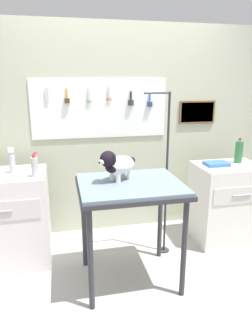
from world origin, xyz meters
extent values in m
cube|color=#AAA6A2|center=(0.00, 0.00, -0.02)|extent=(4.40, 4.00, 0.04)
cube|color=#B6BBA0|center=(0.00, 1.28, 1.15)|extent=(4.00, 0.06, 2.30)
cube|color=white|center=(-0.18, 1.24, 1.41)|extent=(1.45, 0.02, 0.62)
cylinder|color=gray|center=(-0.73, 1.23, 1.64)|extent=(0.01, 0.02, 0.01)
cube|color=silver|center=(-0.73, 1.22, 1.57)|extent=(0.03, 0.01, 0.13)
cylinder|color=gray|center=(-0.53, 1.23, 1.63)|extent=(0.01, 0.02, 0.01)
cylinder|color=orange|center=(-0.53, 1.22, 1.58)|extent=(0.02, 0.02, 0.09)
cube|color=orange|center=(-0.53, 1.22, 1.51)|extent=(0.06, 0.02, 0.06)
cube|color=#333338|center=(-0.53, 1.21, 1.51)|extent=(0.05, 0.01, 0.05)
cylinder|color=gray|center=(-0.30, 1.23, 1.64)|extent=(0.01, 0.02, 0.01)
cube|color=silver|center=(-0.31, 1.22, 1.57)|extent=(0.01, 0.00, 0.11)
cube|color=silver|center=(-0.30, 1.22, 1.57)|extent=(0.01, 0.00, 0.11)
torus|color=#3E974F|center=(-0.32, 1.22, 1.49)|extent=(0.03, 0.01, 0.03)
torus|color=#3E974F|center=(-0.29, 1.22, 1.49)|extent=(0.03, 0.01, 0.03)
cylinder|color=gray|center=(-0.09, 1.23, 1.65)|extent=(0.01, 0.02, 0.01)
cube|color=silver|center=(-0.10, 1.22, 1.58)|extent=(0.01, 0.00, 0.11)
cube|color=silver|center=(-0.08, 1.22, 1.58)|extent=(0.01, 0.00, 0.11)
torus|color=red|center=(-0.10, 1.22, 1.51)|extent=(0.03, 0.01, 0.03)
torus|color=red|center=(-0.08, 1.22, 1.51)|extent=(0.03, 0.01, 0.03)
cylinder|color=gray|center=(0.15, 1.23, 1.60)|extent=(0.01, 0.02, 0.01)
cylinder|color=black|center=(0.15, 1.22, 1.55)|extent=(0.02, 0.02, 0.09)
cube|color=black|center=(0.15, 1.22, 1.47)|extent=(0.06, 0.02, 0.06)
cube|color=#333338|center=(0.15, 1.21, 1.47)|extent=(0.05, 0.01, 0.05)
cylinder|color=gray|center=(0.36, 1.23, 1.58)|extent=(0.01, 0.02, 0.01)
cylinder|color=blue|center=(0.36, 1.22, 1.53)|extent=(0.02, 0.02, 0.09)
cube|color=blue|center=(0.36, 1.22, 1.46)|extent=(0.06, 0.02, 0.06)
cube|color=#333338|center=(0.36, 1.21, 1.46)|extent=(0.05, 0.01, 0.05)
cube|color=brown|center=(0.94, 1.24, 1.35)|extent=(0.43, 0.02, 0.26)
cube|color=#AB8454|center=(0.94, 1.23, 1.35)|extent=(0.39, 0.01, 0.22)
cylinder|color=#2D2D33|center=(-0.45, -0.07, 0.42)|extent=(0.04, 0.04, 0.84)
cylinder|color=#2D2D33|center=(0.29, -0.07, 0.42)|extent=(0.04, 0.04, 0.84)
cylinder|color=#2D2D33|center=(-0.45, 0.53, 0.42)|extent=(0.04, 0.04, 0.84)
cylinder|color=#2D2D33|center=(0.29, 0.53, 0.42)|extent=(0.04, 0.04, 0.84)
cube|color=#2D2D33|center=(-0.08, 0.23, 0.86)|extent=(0.86, 0.72, 0.03)
cube|color=slate|center=(-0.08, 0.23, 0.89)|extent=(0.83, 0.70, 0.03)
cylinder|color=#2D2D33|center=(0.37, 0.61, 0.01)|extent=(0.11, 0.11, 0.01)
cylinder|color=#2D2D33|center=(0.37, 0.61, 0.81)|extent=(0.02, 0.02, 1.61)
cylinder|color=#2D2D33|center=(0.25, 0.61, 1.60)|extent=(0.24, 0.02, 0.02)
cylinder|color=white|center=(-0.18, 0.25, 0.95)|extent=(0.04, 0.04, 0.09)
cylinder|color=white|center=(-0.22, 0.32, 0.95)|extent=(0.04, 0.04, 0.09)
cylinder|color=white|center=(-0.07, 0.31, 0.95)|extent=(0.04, 0.04, 0.09)
cylinder|color=white|center=(-0.11, 0.38, 0.95)|extent=(0.04, 0.04, 0.09)
ellipsoid|color=white|center=(-0.15, 0.31, 1.04)|extent=(0.31, 0.27, 0.15)
ellipsoid|color=black|center=(-0.23, 0.27, 1.03)|extent=(0.14, 0.15, 0.08)
sphere|color=black|center=(-0.26, 0.25, 1.11)|extent=(0.13, 0.13, 0.13)
ellipsoid|color=white|center=(-0.31, 0.23, 1.09)|extent=(0.08, 0.07, 0.04)
sphere|color=black|center=(-0.33, 0.21, 1.09)|extent=(0.02, 0.02, 0.02)
ellipsoid|color=black|center=(-0.22, 0.21, 1.12)|extent=(0.05, 0.04, 0.07)
ellipsoid|color=black|center=(-0.27, 0.31, 1.12)|extent=(0.05, 0.04, 0.07)
sphere|color=black|center=(-0.04, 0.37, 1.06)|extent=(0.06, 0.06, 0.06)
cube|color=silver|center=(-1.18, 0.76, 0.45)|extent=(0.80, 0.56, 0.89)
cube|color=silver|center=(1.10, 0.72, 0.43)|extent=(0.68, 0.52, 0.85)
cube|color=silver|center=(1.10, 0.46, 0.61)|extent=(0.60, 0.01, 0.17)
cylinder|color=#99999E|center=(1.10, 0.45, 0.61)|extent=(0.20, 0.02, 0.02)
cylinder|color=#B0B2BE|center=(-1.06, 0.78, 0.98)|extent=(0.05, 0.05, 0.17)
cylinder|color=#B0B2BE|center=(-1.06, 0.78, 1.07)|extent=(0.02, 0.02, 0.02)
cube|color=silver|center=(-1.06, 0.78, 1.10)|extent=(0.05, 0.03, 0.04)
cylinder|color=#B9BBB9|center=(-0.86, 0.61, 0.98)|extent=(0.06, 0.06, 0.17)
cylinder|color=#C73A32|center=(-0.86, 0.61, 1.08)|extent=(0.03, 0.03, 0.03)
cube|color=#C73A32|center=(-0.84, 0.61, 1.10)|extent=(0.03, 0.01, 0.01)
cylinder|color=#306E3C|center=(1.24, 0.79, 0.97)|extent=(0.08, 0.08, 0.23)
cone|color=#306E3C|center=(1.24, 0.79, 1.09)|extent=(0.08, 0.08, 0.02)
cylinder|color=red|center=(1.24, 0.79, 1.11)|extent=(0.03, 0.03, 0.02)
cube|color=#3968BD|center=(0.96, 0.74, 0.87)|extent=(0.24, 0.18, 0.04)
camera|label=1|loc=(-0.62, -2.07, 1.71)|focal=32.73mm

